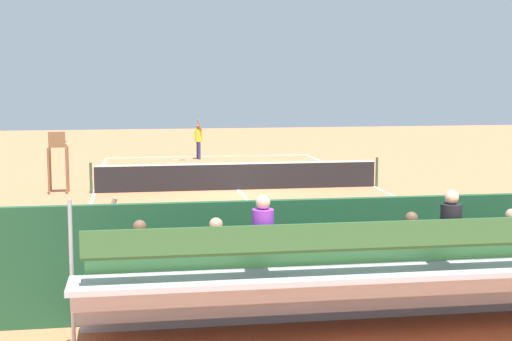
{
  "coord_description": "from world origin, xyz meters",
  "views": [
    {
      "loc": [
        3.56,
        26.29,
        4.11
      ],
      "look_at": [
        0.0,
        4.0,
        1.2
      ],
      "focal_mm": 53.17,
      "sensor_mm": 36.0,
      "label": 1
    }
  ],
  "objects": [
    {
      "name": "courtside_bench",
      "position": [
        -3.32,
        13.27,
        0.56
      ],
      "size": [
        1.8,
        0.4,
        0.93
      ],
      "color": "#9E754C",
      "rests_on": "ground"
    },
    {
      "name": "tennis_net",
      "position": [
        0.0,
        0.0,
        0.5
      ],
      "size": [
        10.3,
        0.1,
        1.07
      ],
      "color": "black",
      "rests_on": "ground"
    },
    {
      "name": "line_judge",
      "position": [
        4.02,
        13.07,
        1.02
      ],
      "size": [
        0.36,
        0.53,
        1.93
      ],
      "color": "#232328",
      "rests_on": "ground"
    },
    {
      "name": "tennis_racket",
      "position": [
        1.64,
        -9.53,
        0.01
      ],
      "size": [
        0.57,
        0.31,
        0.03
      ],
      "color": "black",
      "rests_on": "ground"
    },
    {
      "name": "equipment_bag",
      "position": [
        -1.7,
        13.4,
        0.18
      ],
      "size": [
        0.9,
        0.36,
        0.36
      ],
      "primitive_type": "cube",
      "color": "black",
      "rests_on": "ground"
    },
    {
      "name": "umpire_chair",
      "position": [
        6.2,
        -0.17,
        1.31
      ],
      "size": [
        0.67,
        0.67,
        2.14
      ],
      "color": "brown",
      "rests_on": "ground"
    },
    {
      "name": "backdrop_wall",
      "position": [
        0.0,
        14.0,
        1.0
      ],
      "size": [
        18.0,
        0.16,
        2.0
      ],
      "primitive_type": "cube",
      "color": "#1E4C2D",
      "rests_on": "ground"
    },
    {
      "name": "tennis_player",
      "position": [
        0.58,
        -9.84,
        1.02
      ],
      "size": [
        0.43,
        0.55,
        1.93
      ],
      "color": "navy",
      "rests_on": "ground"
    },
    {
      "name": "bleacher_stand",
      "position": [
        0.05,
        15.35,
        0.97
      ],
      "size": [
        9.06,
        2.4,
        2.48
      ],
      "color": "#B2B2B7",
      "rests_on": "ground"
    },
    {
      "name": "ground_plane",
      "position": [
        0.0,
        0.0,
        0.0
      ],
      "size": [
        60.0,
        60.0,
        0.0
      ],
      "primitive_type": "plane",
      "color": "#CC7047"
    },
    {
      "name": "tennis_ball_near",
      "position": [
        -1.88,
        -5.98,
        0.03
      ],
      "size": [
        0.07,
        0.07,
        0.07
      ],
      "primitive_type": "sphere",
      "color": "#CCDB33",
      "rests_on": "ground"
    },
    {
      "name": "court_line_markings",
      "position": [
        0.0,
        -0.04,
        0.0
      ],
      "size": [
        10.1,
        22.2,
        0.01
      ],
      "color": "white",
      "rests_on": "ground"
    }
  ]
}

